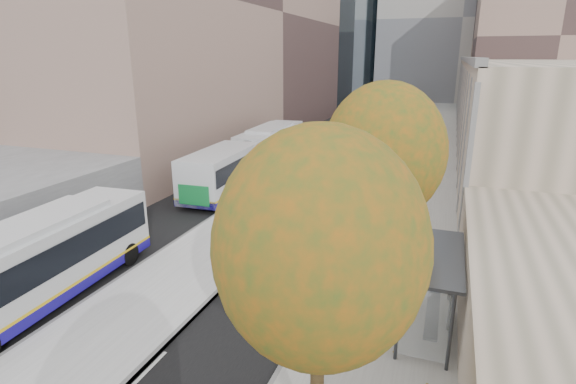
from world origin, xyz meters
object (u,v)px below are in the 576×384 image
at_px(bus_shelter, 437,268).
at_px(cyclist, 254,283).
at_px(bus_far, 253,155).
at_px(distant_car, 306,137).

height_order(bus_shelter, cyclist, bus_shelter).
xyz_separation_m(bus_far, distant_car, (-0.19, 13.45, -0.95)).
bearing_deg(cyclist, bus_far, 122.44).
height_order(bus_far, distant_car, bus_far).
bearing_deg(distant_car, cyclist, -78.99).
relative_size(bus_shelter, cyclist, 2.20).
xyz_separation_m(bus_far, cyclist, (7.24, -16.13, -0.85)).
bearing_deg(cyclist, distant_car, 112.38).
relative_size(bus_shelter, bus_far, 0.25).
bearing_deg(bus_far, distant_car, 88.40).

